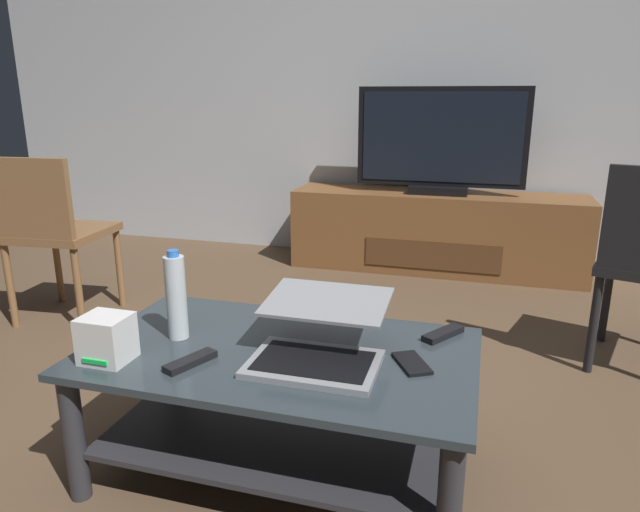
% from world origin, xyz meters
% --- Properties ---
extents(ground_plane, '(7.68, 7.68, 0.00)m').
position_xyz_m(ground_plane, '(0.00, 0.00, 0.00)').
color(ground_plane, brown).
extents(back_wall, '(6.40, 0.12, 2.80)m').
position_xyz_m(back_wall, '(0.00, 2.60, 1.40)').
color(back_wall, silver).
rests_on(back_wall, ground).
extents(coffee_table, '(1.14, 0.66, 0.41)m').
position_xyz_m(coffee_table, '(0.04, -0.04, 0.28)').
color(coffee_table, '#2D383D').
rests_on(coffee_table, ground).
extents(media_cabinet, '(1.90, 0.45, 0.52)m').
position_xyz_m(media_cabinet, '(0.29, 2.27, 0.26)').
color(media_cabinet, brown).
rests_on(media_cabinet, ground).
extents(television, '(1.07, 0.20, 0.67)m').
position_xyz_m(television, '(0.29, 2.25, 0.84)').
color(television, black).
rests_on(television, media_cabinet).
extents(side_chair, '(0.48, 0.48, 0.86)m').
position_xyz_m(side_chair, '(-1.48, 0.80, 0.50)').
color(side_chair, brown).
rests_on(side_chair, ground).
extents(laptop, '(0.36, 0.39, 0.16)m').
position_xyz_m(laptop, '(0.17, -0.06, 0.48)').
color(laptop, gray).
rests_on(laptop, coffee_table).
extents(router_box, '(0.13, 0.12, 0.13)m').
position_xyz_m(router_box, '(-0.41, -0.24, 0.48)').
color(router_box, white).
rests_on(router_box, coffee_table).
extents(water_bottle_near, '(0.06, 0.06, 0.28)m').
position_xyz_m(water_bottle_near, '(-0.30, -0.04, 0.55)').
color(water_bottle_near, silver).
rests_on(water_bottle_near, coffee_table).
extents(cell_phone, '(0.13, 0.16, 0.01)m').
position_xyz_m(cell_phone, '(0.42, -0.03, 0.42)').
color(cell_phone, black).
rests_on(cell_phone, coffee_table).
extents(tv_remote, '(0.12, 0.16, 0.02)m').
position_xyz_m(tv_remote, '(0.49, 0.19, 0.42)').
color(tv_remote, black).
rests_on(tv_remote, coffee_table).
extents(soundbar_remote, '(0.10, 0.16, 0.02)m').
position_xyz_m(soundbar_remote, '(-0.17, -0.20, 0.42)').
color(soundbar_remote, black).
rests_on(soundbar_remote, coffee_table).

